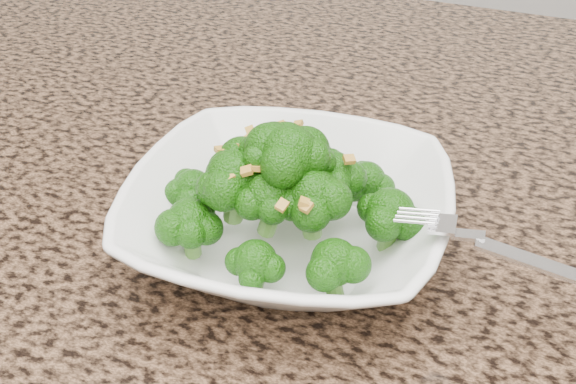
% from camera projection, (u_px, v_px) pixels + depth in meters
% --- Properties ---
extents(granite_counter, '(1.64, 1.04, 0.03)m').
position_uv_depth(granite_counter, '(281.00, 219.00, 0.59)').
color(granite_counter, brown).
rests_on(granite_counter, cabinet).
extents(bowl, '(0.26, 0.26, 0.06)m').
position_uv_depth(bowl, '(288.00, 217.00, 0.52)').
color(bowl, white).
rests_on(bowl, granite_counter).
extents(broccoli_pile, '(0.20, 0.20, 0.07)m').
position_uv_depth(broccoli_pile, '(288.00, 143.00, 0.49)').
color(broccoli_pile, '#1A5B0A').
rests_on(broccoli_pile, bowl).
extents(garlic_topping, '(0.12, 0.12, 0.01)m').
position_uv_depth(garlic_topping, '(288.00, 94.00, 0.46)').
color(garlic_topping, gold).
rests_on(garlic_topping, broccoli_pile).
extents(fork, '(0.17, 0.04, 0.01)m').
position_uv_depth(fork, '(474.00, 237.00, 0.44)').
color(fork, silver).
rests_on(fork, bowl).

